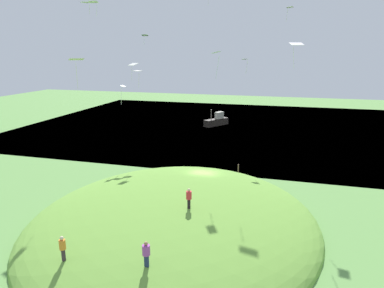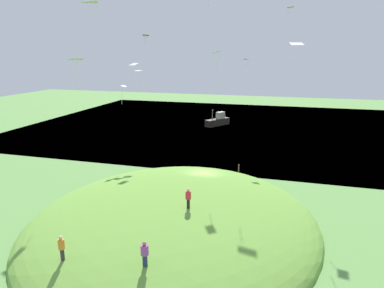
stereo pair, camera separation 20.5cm
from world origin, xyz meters
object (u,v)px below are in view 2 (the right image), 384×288
at_px(person_watching_kites, 145,251).
at_px(kite_8, 94,3).
at_px(kite_6, 86,3).
at_px(kite_0, 138,72).
at_px(kite_2, 290,8).
at_px(person_with_child, 61,245).
at_px(kite_1, 124,88).
at_px(person_walking_path, 188,196).
at_px(kite_14, 134,65).
at_px(kite_4, 146,36).
at_px(kite_7, 246,60).
at_px(kite_5, 296,45).
at_px(kite_3, 216,54).
at_px(kite_11, 76,61).
at_px(mooring_post, 239,170).
at_px(boat_on_lake, 218,121).

relative_size(person_watching_kites, kite_8, 1.29).
bearing_deg(kite_6, kite_0, 123.43).
bearing_deg(kite_2, kite_0, -82.97).
xyz_separation_m(person_with_child, kite_1, (-20.93, -6.03, 7.17)).
relative_size(person_walking_path, person_watching_kites, 1.00).
bearing_deg(person_watching_kites, person_with_child, 13.64).
xyz_separation_m(kite_0, kite_14, (-2.38, -1.64, 0.66)).
bearing_deg(kite_4, kite_7, 86.94).
height_order(kite_7, kite_14, kite_7).
xyz_separation_m(kite_0, kite_5, (4.36, 17.06, 2.74)).
distance_m(kite_3, kite_11, 10.74).
xyz_separation_m(kite_5, kite_8, (3.27, -17.61, 3.67)).
relative_size(person_watching_kites, kite_6, 1.34).
distance_m(kite_5, mooring_post, 15.13).
distance_m(kite_0, kite_5, 17.82).
distance_m(kite_0, kite_11, 13.17).
distance_m(kite_2, kite_8, 19.37).
height_order(kite_2, mooring_post, kite_2).
height_order(kite_11, mooring_post, kite_11).
relative_size(kite_4, kite_14, 0.62).
distance_m(kite_0, kite_4, 7.89).
xyz_separation_m(person_with_child, kite_0, (-21.35, -4.29, 8.99)).
bearing_deg(person_watching_kites, kite_11, -33.45).
xyz_separation_m(kite_3, kite_4, (-18.18, -13.14, 2.21)).
distance_m(boat_on_lake, kite_3, 41.25).
relative_size(kite_1, kite_6, 1.85).
bearing_deg(kite_11, kite_7, 150.43).
height_order(kite_0, kite_4, kite_4).
xyz_separation_m(kite_3, mooring_post, (-11.81, 0.38, -12.76)).
bearing_deg(kite_7, kite_2, 51.92).
xyz_separation_m(kite_0, kite_8, (7.63, -0.55, 6.41)).
xyz_separation_m(kite_0, kite_3, (11.74, 11.45, 2.01)).
xyz_separation_m(boat_on_lake, person_with_child, (48.18, 0.35, 1.56)).
bearing_deg(kite_6, kite_8, 37.80).
distance_m(kite_11, mooring_post, 21.08).
xyz_separation_m(kite_0, kite_6, (2.83, -4.28, 7.13)).
bearing_deg(kite_8, kite_3, 71.12).
bearing_deg(person_walking_path, kite_6, 121.63).
bearing_deg(kite_8, person_with_child, 19.44).
bearing_deg(kite_11, kite_1, -168.63).
relative_size(boat_on_lake, person_watching_kites, 3.26).
xyz_separation_m(kite_4, kite_6, (9.27, -2.60, 2.90)).
height_order(boat_on_lake, person_with_child, boat_on_lake).
xyz_separation_m(person_walking_path, person_with_child, (7.41, -5.72, -0.72)).
bearing_deg(kite_4, kite_11, 7.28).
height_order(kite_2, kite_4, kite_2).
relative_size(boat_on_lake, person_walking_path, 3.24).
height_order(kite_6, kite_7, kite_6).
relative_size(person_watching_kites, kite_1, 0.72).
height_order(kite_14, mooring_post, kite_14).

